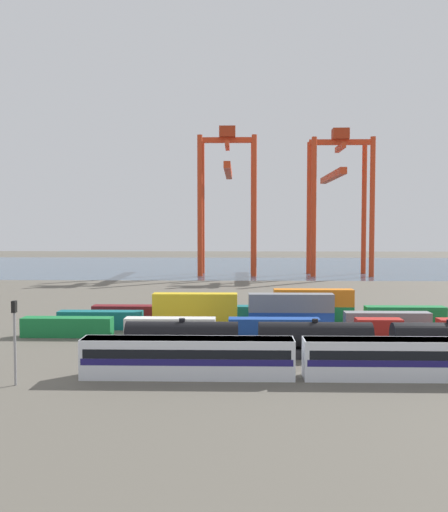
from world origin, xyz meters
TOP-DOWN VIEW (x-y plane):
  - ground_plane at (0.00, 40.00)m, footprint 420.00×420.00m
  - harbour_water at (0.00, 131.36)m, footprint 400.00×110.00m
  - passenger_train at (-6.49, -22.49)m, footprint 42.60×3.14m
  - freight_tank_row at (3.81, -13.59)m, footprint 57.99×2.94m
  - signal_mast at (-33.26, -25.66)m, footprint 0.36×0.60m
  - shipping_container_0 at (-35.42, -2.12)m, footprint 12.10×2.44m
  - shipping_container_1 at (-21.53, -2.12)m, footprint 12.10×2.44m
  - shipping_container_2 at (-7.65, -2.12)m, footprint 12.10×2.44m
  - shipping_container_3 at (6.23, -2.12)m, footprint 6.04×2.44m
  - shipping_container_9 at (-32.34, 3.71)m, footprint 12.10×2.44m
  - shipping_container_10 at (-18.62, 3.71)m, footprint 12.10×2.44m
  - shipping_container_11 at (-18.62, 3.71)m, footprint 12.10×2.44m
  - shipping_container_12 at (-4.89, 3.71)m, footprint 12.10×2.44m
  - shipping_container_13 at (-4.89, 3.71)m, footprint 12.10×2.44m
  - shipping_container_14 at (8.83, 3.71)m, footprint 12.10×2.44m
  - shipping_container_15 at (-28.85, 9.55)m, footprint 12.10×2.44m
  - shipping_container_16 at (-14.88, 9.55)m, footprint 12.10×2.44m
  - shipping_container_17 at (-0.92, 9.55)m, footprint 12.10×2.44m
  - shipping_container_18 at (-0.92, 9.55)m, footprint 12.10×2.44m
  - shipping_container_19 at (13.05, 9.55)m, footprint 12.10×2.44m
  - gantry_crane_west at (-15.81, 98.70)m, footprint 17.42×41.84m
  - gantry_crane_central at (17.82, 98.51)m, footprint 18.47×40.64m

SIDE VIEW (x-z plane):
  - ground_plane at x=0.00m, z-range 0.00..0.00m
  - harbour_water at x=0.00m, z-range 0.00..0.01m
  - shipping_container_0 at x=-35.42m, z-range 0.00..2.60m
  - shipping_container_1 at x=-21.53m, z-range 0.00..2.60m
  - shipping_container_2 at x=-7.65m, z-range 0.00..2.60m
  - shipping_container_3 at x=6.23m, z-range 0.00..2.60m
  - shipping_container_9 at x=-32.34m, z-range 0.00..2.60m
  - shipping_container_10 at x=-18.62m, z-range 0.00..2.60m
  - shipping_container_12 at x=-4.89m, z-range 0.00..2.60m
  - shipping_container_14 at x=8.83m, z-range 0.00..2.60m
  - shipping_container_15 at x=-28.85m, z-range 0.00..2.60m
  - shipping_container_16 at x=-14.88m, z-range 0.00..2.60m
  - shipping_container_17 at x=-0.92m, z-range 0.00..2.60m
  - shipping_container_19 at x=13.05m, z-range 0.00..2.60m
  - freight_tank_row at x=3.81m, z-range -0.12..4.28m
  - passenger_train at x=-6.49m, z-range 0.19..4.09m
  - shipping_container_11 at x=-18.62m, z-range 2.60..5.20m
  - shipping_container_13 at x=-4.89m, z-range 2.60..5.20m
  - shipping_container_18 at x=-0.92m, z-range 2.60..5.20m
  - signal_mast at x=-33.26m, z-range 1.16..9.12m
  - gantry_crane_central at x=17.82m, z-range 4.83..48.45m
  - gantry_crane_west at x=-15.81m, z-range 5.16..49.52m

